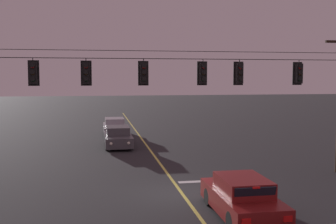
{
  "coord_description": "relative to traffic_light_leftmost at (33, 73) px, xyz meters",
  "views": [
    {
      "loc": [
        -3.42,
        -16.05,
        4.79
      ],
      "look_at": [
        0.0,
        3.46,
        3.09
      ],
      "focal_mm": 43.66,
      "sensor_mm": 36.0,
      "label": 1
    }
  ],
  "objects": [
    {
      "name": "traffic_light_far_right",
      "position": [
        12.39,
        0.0,
        0.0
      ],
      "size": [
        0.48,
        0.41,
        1.22
      ],
      "color": "black"
    },
    {
      "name": "signal_span_assembly",
      "position": [
        6.11,
        0.02,
        -1.31
      ],
      "size": [
        18.91,
        0.32,
        7.03
      ],
      "color": "#2D2116",
      "rests_on": "ground"
    },
    {
      "name": "stop_bar_paint",
      "position": [
        8.01,
        -0.58,
        -4.97
      ],
      "size": [
        3.4,
        0.36,
        0.01
      ],
      "primitive_type": "cube",
      "color": "silver",
      "rests_on": "ground"
    },
    {
      "name": "lane_centre_stripe",
      "position": [
        6.11,
        6.02,
        -4.97
      ],
      "size": [
        0.14,
        60.0,
        0.01
      ],
      "primitive_type": "cube",
      "color": "#D1C64C",
      "rests_on": "ground"
    },
    {
      "name": "traffic_light_left_inner",
      "position": [
        2.25,
        0.0,
        0.0
      ],
      "size": [
        0.48,
        0.41,
        1.22
      ],
      "color": "black"
    },
    {
      "name": "car_oncoming_trailing",
      "position": [
        4.14,
        15.41,
        -4.32
      ],
      "size": [
        1.8,
        4.42,
        1.39
      ],
      "color": "#A5A5AD",
      "rests_on": "ground"
    },
    {
      "name": "traffic_light_rightmost",
      "position": [
        9.36,
        0.0,
        0.0
      ],
      "size": [
        0.48,
        0.41,
        1.22
      ],
      "color": "black"
    },
    {
      "name": "car_oncoming_lead",
      "position": [
        4.12,
        9.61,
        -4.32
      ],
      "size": [
        1.8,
        4.42,
        1.39
      ],
      "color": "#4C4C51",
      "rests_on": "ground"
    },
    {
      "name": "traffic_light_leftmost",
      "position": [
        0.0,
        0.0,
        0.0
      ],
      "size": [
        0.48,
        0.41,
        1.22
      ],
      "color": "black"
    },
    {
      "name": "ground_plane",
      "position": [
        6.11,
        -2.44,
        -4.97
      ],
      "size": [
        180.0,
        180.0,
        0.0
      ],
      "primitive_type": "plane",
      "color": "#28282B"
    },
    {
      "name": "traffic_light_right_inner",
      "position": [
        7.59,
        0.0,
        0.0
      ],
      "size": [
        0.48,
        0.41,
        1.22
      ],
      "color": "black"
    },
    {
      "name": "traffic_light_centre",
      "position": [
        4.81,
        0.0,
        0.0
      ],
      "size": [
        0.48,
        0.41,
        1.22
      ],
      "color": "black"
    },
    {
      "name": "car_waiting_near_lane",
      "position": [
        7.57,
        -5.4,
        -4.32
      ],
      "size": [
        1.8,
        4.33,
        1.39
      ],
      "color": "maroon",
      "rests_on": "ground"
    }
  ]
}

